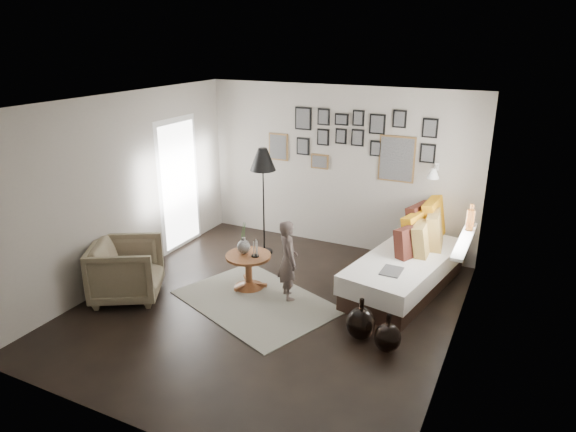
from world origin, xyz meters
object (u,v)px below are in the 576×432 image
at_px(daybed, 407,263).
at_px(child, 288,260).
at_px(armchair, 127,270).
at_px(floor_lamp, 263,163).
at_px(pedestal_table, 249,272).
at_px(magazine_basket, 117,280).
at_px(demijohn_small, 388,337).
at_px(vase, 244,244).
at_px(demijohn_large, 361,323).

distance_m(daybed, child, 1.68).
xyz_separation_m(armchair, floor_lamp, (0.91, 2.10, 1.08)).
distance_m(pedestal_table, floor_lamp, 1.74).
relative_size(magazine_basket, demijohn_small, 1.00).
xyz_separation_m(pedestal_table, vase, (-0.08, 0.02, 0.40)).
height_order(daybed, demijohn_small, daybed).
distance_m(vase, armchair, 1.57).
distance_m(demijohn_large, child, 1.33).
bearing_deg(demijohn_large, demijohn_small, -18.92).
distance_m(armchair, demijohn_small, 3.46).
distance_m(vase, floor_lamp, 1.45).
bearing_deg(demijohn_large, vase, 163.57).
bearing_deg(demijohn_small, vase, 163.17).
height_order(armchair, floor_lamp, floor_lamp).
bearing_deg(magazine_basket, demijohn_large, 7.66).
bearing_deg(armchair, pedestal_table, -84.26).
height_order(magazine_basket, demijohn_large, demijohn_large).
distance_m(daybed, floor_lamp, 2.60).
bearing_deg(demijohn_large, magazine_basket, -172.34).
xyz_separation_m(vase, floor_lamp, (-0.31, 1.14, 0.84)).
xyz_separation_m(pedestal_table, floor_lamp, (-0.39, 1.16, 1.24)).
xyz_separation_m(floor_lamp, child, (1.01, -1.19, -0.92)).
xyz_separation_m(armchair, child, (1.92, 0.92, 0.15)).
distance_m(magazine_basket, demijohn_large, 3.29).
relative_size(demijohn_large, demijohn_small, 1.10).
relative_size(daybed, magazine_basket, 5.03).
bearing_deg(pedestal_table, child, -2.56).
bearing_deg(child, demijohn_large, -155.34).
distance_m(demijohn_small, child, 1.69).
bearing_deg(magazine_basket, vase, 35.58).
bearing_deg(vase, demijohn_large, -16.43).
relative_size(magazine_basket, demijohn_large, 0.91).
xyz_separation_m(pedestal_table, child, (0.62, -0.03, 0.32)).
bearing_deg(magazine_basket, demijohn_small, 5.04).
xyz_separation_m(floor_lamp, demijohn_small, (2.53, -1.81, -1.30)).
relative_size(pedestal_table, demijohn_large, 1.23).
bearing_deg(armchair, demijohn_large, -112.66).
distance_m(vase, demijohn_small, 2.37).
bearing_deg(armchair, child, -94.70).
relative_size(vase, magazine_basket, 0.96).
bearing_deg(floor_lamp, armchair, -113.44).
height_order(pedestal_table, magazine_basket, pedestal_table).
xyz_separation_m(pedestal_table, daybed, (1.95, 0.98, 0.12)).
height_order(armchair, magazine_basket, armchair).
bearing_deg(demijohn_small, armchair, -175.17).
height_order(pedestal_table, child, child).
bearing_deg(armchair, floor_lamp, -53.67).
xyz_separation_m(demijohn_small, child, (-1.53, 0.62, 0.37)).
distance_m(pedestal_table, armchair, 1.61).
height_order(vase, armchair, vase).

